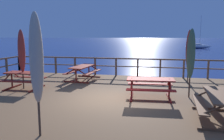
# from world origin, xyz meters

# --- Properties ---
(ground_plane) EXTENTS (600.00, 600.00, 0.00)m
(ground_plane) POSITION_xyz_m (0.00, 0.00, 0.00)
(ground_plane) COLOR navy
(wooden_deck) EXTENTS (14.78, 10.50, 0.62)m
(wooden_deck) POSITION_xyz_m (0.00, 0.00, 0.31)
(wooden_deck) COLOR brown
(wooden_deck) RESTS_ON ground
(railing_waterside_far) EXTENTS (14.58, 0.10, 1.09)m
(railing_waterside_far) POSITION_xyz_m (0.00, 5.10, 1.35)
(railing_waterside_far) COLOR brown
(railing_waterside_far) RESTS_ON wooden_deck
(picnic_table_mid_right) EXTENTS (1.56, 2.22, 0.78)m
(picnic_table_mid_right) POSITION_xyz_m (-2.21, 3.47, 1.19)
(picnic_table_mid_right) COLOR maroon
(picnic_table_mid_right) RESTS_ON wooden_deck
(picnic_table_mid_centre) EXTENTS (1.52, 2.25, 0.78)m
(picnic_table_mid_centre) POSITION_xyz_m (3.70, -1.57, 1.19)
(picnic_table_mid_centre) COLOR brown
(picnic_table_mid_centre) RESTS_ON wooden_deck
(picnic_table_back_left) EXTENTS (1.64, 1.43, 0.78)m
(picnic_table_back_left) POSITION_xyz_m (-4.14, 0.83, 1.17)
(picnic_table_back_left) COLOR maroon
(picnic_table_back_left) RESTS_ON wooden_deck
(picnic_table_mid_left) EXTENTS (1.90, 1.53, 0.78)m
(picnic_table_mid_left) POSITION_xyz_m (1.61, 0.41, 1.18)
(picnic_table_mid_left) COLOR maroon
(picnic_table_mid_left) RESTS_ON wooden_deck
(patio_umbrella_tall_mid_left) EXTENTS (0.32, 0.32, 2.97)m
(patio_umbrella_tall_mid_left) POSITION_xyz_m (-0.86, -3.62, 2.51)
(patio_umbrella_tall_mid_left) COLOR #4C3828
(patio_umbrella_tall_mid_left) RESTS_ON wooden_deck
(patio_umbrella_short_mid) EXTENTS (0.32, 0.32, 2.72)m
(patio_umbrella_short_mid) POSITION_xyz_m (3.36, 3.59, 2.35)
(patio_umbrella_short_mid) COLOR #4C3828
(patio_umbrella_short_mid) RESTS_ON wooden_deck
(patio_umbrella_short_back) EXTENTS (0.32, 0.32, 2.70)m
(patio_umbrella_short_back) POSITION_xyz_m (-4.17, 0.82, 2.34)
(patio_umbrella_short_back) COLOR #4C3828
(patio_umbrella_short_back) RESTS_ON wooden_deck
(patio_umbrella_tall_front) EXTENTS (0.32, 0.32, 2.69)m
(patio_umbrella_tall_front) POSITION_xyz_m (3.11, 0.82, 2.34)
(patio_umbrella_tall_front) COLOR #4C3828
(patio_umbrella_tall_front) RESTS_ON wooden_deck
(sailboat_distant) EXTENTS (6.10, 2.06, 7.72)m
(sailboat_distant) POSITION_xyz_m (10.85, 49.80, 0.51)
(sailboat_distant) COLOR silver
(sailboat_distant) RESTS_ON ground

